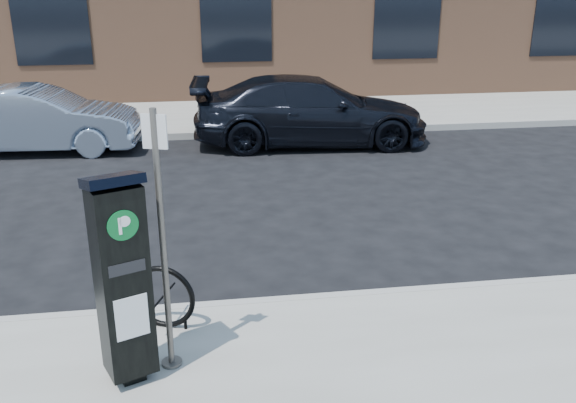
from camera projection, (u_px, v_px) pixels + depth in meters
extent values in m
plane|color=black|center=(317.00, 307.00, 6.77)|extent=(120.00, 120.00, 0.00)
cube|color=gray|center=(234.00, 91.00, 19.77)|extent=(60.00, 12.00, 0.15)
cube|color=#9E9B93|center=(318.00, 302.00, 6.73)|extent=(60.00, 0.12, 0.16)
cube|color=#9E9B93|center=(251.00, 134.00, 14.21)|extent=(60.00, 0.12, 0.16)
cube|color=black|center=(132.00, 373.00, 5.30)|extent=(0.26, 0.26, 0.10)
cube|color=black|center=(123.00, 282.00, 5.00)|extent=(0.50, 0.47, 1.67)
cube|color=black|center=(112.00, 180.00, 4.71)|extent=(0.55, 0.52, 0.15)
cylinder|color=#064D1F|center=(123.00, 225.00, 4.67)|extent=(0.23, 0.11, 0.25)
cube|color=white|center=(123.00, 225.00, 4.67)|extent=(0.08, 0.04, 0.14)
cube|color=silver|center=(132.00, 317.00, 4.95)|extent=(0.26, 0.12, 0.37)
cube|color=black|center=(127.00, 268.00, 4.80)|extent=(0.27, 0.12, 0.10)
cylinder|color=#544F4A|center=(172.00, 362.00, 5.51)|extent=(0.19, 0.19, 0.03)
cylinder|color=#544F4A|center=(163.00, 246.00, 5.12)|extent=(0.06, 0.06, 2.34)
cube|color=silver|center=(154.00, 132.00, 4.79)|extent=(0.20, 0.08, 0.28)
torus|color=black|center=(163.00, 297.00, 6.01)|extent=(0.65, 0.29, 0.67)
cylinder|color=black|center=(144.00, 318.00, 6.14)|extent=(0.03, 0.03, 0.13)
cylinder|color=black|center=(185.00, 323.00, 6.05)|extent=(0.03, 0.03, 0.13)
imported|color=#8A9AB0|center=(38.00, 120.00, 12.79)|extent=(4.24, 1.71, 1.37)
imported|color=black|center=(310.00, 111.00, 13.38)|extent=(5.25, 2.42, 1.49)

